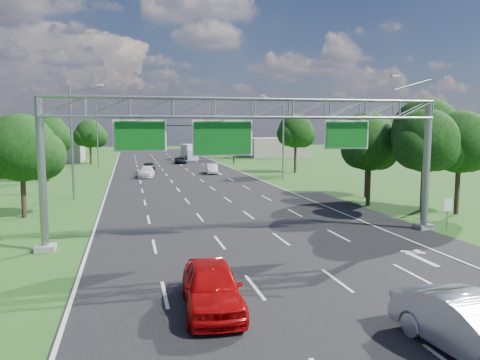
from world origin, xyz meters
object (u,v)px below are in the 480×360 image
object	(u,v)px
red_coupe	(212,287)
box_truck	(190,152)
sign_gantry	(254,119)
regulatory_sign	(448,208)
silver_sedan	(472,327)
traffic_signal	(214,134)

from	to	relation	value
red_coupe	box_truck	xyz separation A→B (m)	(8.89, 76.05, 0.54)
sign_gantry	box_truck	world-z (taller)	sign_gantry
regulatory_sign	silver_sedan	distance (m)	16.90
regulatory_sign	box_truck	bearing A→B (deg)	96.26
red_coupe	silver_sedan	distance (m)	8.26
silver_sedan	box_truck	world-z (taller)	box_truck
red_coupe	silver_sedan	bearing A→B (deg)	-33.42
red_coupe	silver_sedan	size ratio (longest dim) A/B	0.97
sign_gantry	regulatory_sign	world-z (taller)	sign_gantry
traffic_signal	red_coupe	world-z (taller)	traffic_signal
sign_gantry	regulatory_sign	xyz separation A→B (m)	(12.07, -1.02, -5.38)
box_truck	silver_sedan	bearing A→B (deg)	-99.40
traffic_signal	silver_sedan	xyz separation A→B (m)	(-4.77, -67.85, -4.32)
silver_sedan	traffic_signal	bearing A→B (deg)	79.12
silver_sedan	box_truck	distance (m)	81.09
regulatory_sign	traffic_signal	world-z (taller)	traffic_signal
red_coupe	box_truck	distance (m)	76.57
silver_sedan	red_coupe	bearing A→B (deg)	135.85
box_truck	traffic_signal	bearing A→B (deg)	-87.25
traffic_signal	silver_sedan	world-z (taller)	traffic_signal
red_coupe	traffic_signal	bearing A→B (deg)	83.64
traffic_signal	silver_sedan	distance (m)	68.15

